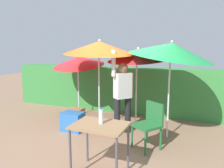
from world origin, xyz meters
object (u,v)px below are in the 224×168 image
at_px(crate_cardboard, 75,115).
at_px(umbrella_yellow, 79,61).
at_px(umbrella_orange, 137,55).
at_px(chair_plastic, 149,123).
at_px(umbrella_navy, 171,50).
at_px(cooler_box, 73,122).
at_px(umbrella_rainbow, 99,48).
at_px(person_vendor, 123,93).
at_px(bottle_water, 101,116).
at_px(folding_table, 100,131).

bearing_deg(crate_cardboard, umbrella_yellow, 109.03).
height_order(umbrella_orange, chair_plastic, umbrella_orange).
bearing_deg(umbrella_navy, cooler_box, -167.86).
distance_m(umbrella_orange, crate_cardboard, 2.25).
distance_m(umbrella_rainbow, person_vendor, 1.20).
relative_size(person_vendor, bottle_water, 7.83).
distance_m(cooler_box, folding_table, 1.97).
relative_size(umbrella_rainbow, person_vendor, 1.15).
bearing_deg(bottle_water, umbrella_orange, 91.42).
xyz_separation_m(umbrella_rainbow, crate_cardboard, (-0.77, 0.11, -1.75)).
bearing_deg(crate_cardboard, folding_table, -50.17).
bearing_deg(crate_cardboard, umbrella_rainbow, -8.44).
relative_size(umbrella_yellow, bottle_water, 7.64).
relative_size(umbrella_navy, person_vendor, 1.17).
height_order(umbrella_orange, umbrella_yellow, umbrella_orange).
bearing_deg(person_vendor, umbrella_yellow, 151.89).
bearing_deg(bottle_water, umbrella_yellow, 126.37).
xyz_separation_m(chair_plastic, cooler_box, (-1.85, 0.24, -0.29)).
bearing_deg(umbrella_yellow, cooler_box, -67.29).
relative_size(umbrella_orange, bottle_water, 8.32).
bearing_deg(crate_cardboard, umbrella_orange, 12.33).
bearing_deg(person_vendor, umbrella_navy, 9.86).
bearing_deg(umbrella_yellow, folding_table, -54.09).
bearing_deg(folding_table, umbrella_yellow, 125.91).
bearing_deg(cooler_box, crate_cardboard, 116.13).
height_order(umbrella_yellow, person_vendor, person_vendor).
distance_m(cooler_box, crate_cardboard, 0.65).
distance_m(umbrella_yellow, crate_cardboard, 1.51).
xyz_separation_m(umbrella_orange, umbrella_navy, (0.83, -0.47, 0.11)).
distance_m(chair_plastic, crate_cardboard, 2.31).
bearing_deg(umbrella_rainbow, umbrella_yellow, 144.79).
xyz_separation_m(umbrella_rainbow, umbrella_yellow, (-0.96, 0.68, -0.36)).
height_order(person_vendor, crate_cardboard, person_vendor).
bearing_deg(folding_table, cooler_box, 134.40).
bearing_deg(umbrella_navy, folding_table, -113.00).
bearing_deg(umbrella_orange, umbrella_navy, -29.20).
height_order(umbrella_rainbow, bottle_water, umbrella_rainbow).
xyz_separation_m(umbrella_navy, folding_table, (-0.77, -1.82, -1.19)).
distance_m(umbrella_orange, person_vendor, 1.06).
height_order(umbrella_orange, umbrella_navy, umbrella_navy).
height_order(umbrella_orange, bottle_water, umbrella_orange).
bearing_deg(chair_plastic, bottle_water, -115.26).
relative_size(umbrella_navy, folding_table, 2.75).
bearing_deg(umbrella_orange, umbrella_rainbow, -150.30).
distance_m(chair_plastic, folding_table, 1.25).
bearing_deg(chair_plastic, crate_cardboard, 159.04).
height_order(umbrella_orange, crate_cardboard, umbrella_orange).
bearing_deg(cooler_box, person_vendor, 14.09).
relative_size(crate_cardboard, bottle_water, 1.79).
bearing_deg(bottle_water, cooler_box, 135.33).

